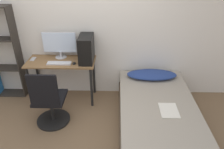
{
  "coord_description": "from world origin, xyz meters",
  "views": [
    {
      "loc": [
        0.55,
        -2.03,
        2.3
      ],
      "look_at": [
        0.48,
        0.75,
        0.75
      ],
      "focal_mm": 35.0,
      "sensor_mm": 36.0,
      "label": 1
    }
  ],
  "objects_px": {
    "bed": "(157,117)",
    "keyboard": "(59,63)",
    "monitor": "(60,44)",
    "pc_tower": "(86,49)",
    "office_chair": "(50,104)"
  },
  "relations": [
    {
      "from": "bed",
      "to": "keyboard",
      "type": "distance_m",
      "value": 1.74
    },
    {
      "from": "monitor",
      "to": "pc_tower",
      "type": "bearing_deg",
      "value": -15.47
    },
    {
      "from": "monitor",
      "to": "bed",
      "type": "bearing_deg",
      "value": -30.37
    },
    {
      "from": "bed",
      "to": "pc_tower",
      "type": "xyz_separation_m",
      "value": [
        -1.08,
        0.78,
        0.73
      ]
    },
    {
      "from": "bed",
      "to": "monitor",
      "type": "height_order",
      "value": "monitor"
    },
    {
      "from": "office_chair",
      "to": "pc_tower",
      "type": "distance_m",
      "value": 1.03
    },
    {
      "from": "monitor",
      "to": "keyboard",
      "type": "distance_m",
      "value": 0.34
    },
    {
      "from": "monitor",
      "to": "pc_tower",
      "type": "distance_m",
      "value": 0.48
    },
    {
      "from": "bed",
      "to": "pc_tower",
      "type": "distance_m",
      "value": 1.52
    },
    {
      "from": "office_chair",
      "to": "monitor",
      "type": "relative_size",
      "value": 1.65
    },
    {
      "from": "bed",
      "to": "monitor",
      "type": "distance_m",
      "value": 1.95
    },
    {
      "from": "office_chair",
      "to": "monitor",
      "type": "bearing_deg",
      "value": 88.0
    },
    {
      "from": "bed",
      "to": "keyboard",
      "type": "xyz_separation_m",
      "value": [
        -1.52,
        0.66,
        0.53
      ]
    },
    {
      "from": "bed",
      "to": "office_chair",
      "type": "bearing_deg",
      "value": 176.6
    },
    {
      "from": "office_chair",
      "to": "keyboard",
      "type": "height_order",
      "value": "office_chair"
    }
  ]
}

